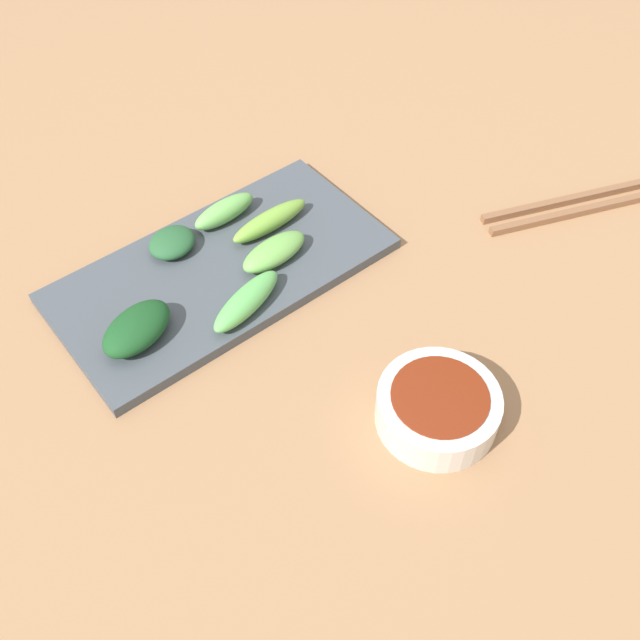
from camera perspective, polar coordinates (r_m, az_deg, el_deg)
name	(u,v)px	position (r m, az deg, el deg)	size (l,w,h in m)	color
tabletop	(303,323)	(0.69, -1.34, -0.27)	(2.10, 2.10, 0.02)	#9D734E
sauce_bowl	(438,407)	(0.61, 9.27, -6.75)	(0.10, 0.10, 0.03)	silver
serving_plate	(221,270)	(0.72, -7.77, 3.90)	(0.17, 0.33, 0.01)	#454D55
broccoli_leafy_0	(172,243)	(0.73, -11.58, 6.00)	(0.04, 0.05, 0.02)	#275B32
broccoli_leafy_1	(137,329)	(0.66, -14.25, -0.66)	(0.04, 0.07, 0.03)	#194B21
broccoli_stalk_2	(274,252)	(0.71, -3.63, 5.39)	(0.03, 0.07, 0.02)	#6FB050
broccoli_stalk_3	(270,221)	(0.74, -3.96, 7.81)	(0.02, 0.09, 0.02)	#78AE40
broccoli_stalk_4	(224,211)	(0.76, -7.55, 8.50)	(0.02, 0.07, 0.02)	#70B959
broccoli_stalk_5	(246,301)	(0.67, -5.82, 1.51)	(0.03, 0.09, 0.02)	#60B75A
chopsticks	(583,204)	(0.84, 20.03, 8.61)	(0.11, 0.22, 0.01)	brown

